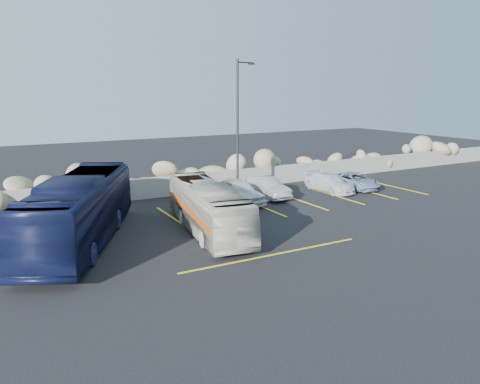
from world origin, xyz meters
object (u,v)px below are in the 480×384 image
car_a (237,191)px  lamppost (238,125)px  car_b (266,187)px  car_c (329,183)px  car_d (355,181)px  vintage_bus (208,208)px  tour_coach (80,210)px

car_a → lamppost: bearing=54.0°
lamppost → car_b: bearing=-26.3°
lamppost → car_c: lamppost is taller
car_b → car_c: bearing=-8.2°
lamppost → car_a: 3.85m
car_a → car_d: size_ratio=1.11×
car_a → car_d: bearing=-5.6°
car_b → car_d: car_b is taller
vintage_bus → car_a: (3.74, 4.10, -0.41)m
car_a → car_b: size_ratio=1.12×
car_b → car_a: bearing=-171.0°
lamppost → car_a: lamppost is taller
car_b → car_d: size_ratio=0.99×
tour_coach → car_a: (9.07, 2.99, -0.73)m
car_b → car_d: 6.41m
lamppost → car_b: size_ratio=2.18×
car_a → car_d: (8.59, -0.22, -0.18)m
vintage_bus → car_a: bearing=56.5°
vintage_bus → lamppost: bearing=58.5°
lamppost → vintage_bus: bearing=-130.3°
car_a → car_d: 8.60m
tour_coach → car_a: tour_coach is taller
lamppost → tour_coach: (-9.78, -4.14, -2.87)m
lamppost → vintage_bus: 7.59m
lamppost → car_a: (-0.72, -1.15, -3.60)m
vintage_bus → car_c: bearing=30.0°
vintage_bus → tour_coach: (-5.33, 1.12, 0.31)m
car_b → lamppost: bearing=152.2°
car_a → car_c: car_a is taller
car_a → car_c: bearing=-5.0°
tour_coach → car_d: bearing=34.6°
vintage_bus → car_c: vintage_bus is taller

